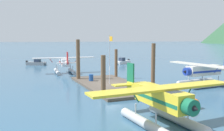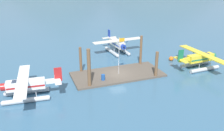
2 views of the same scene
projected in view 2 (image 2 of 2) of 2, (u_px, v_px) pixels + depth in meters
name	position (u px, v px, depth m)	size (l,w,h in m)	color
ground_plane	(118.00, 75.00, 38.83)	(1200.00, 1200.00, 0.00)	#38607F
dock_platform	(118.00, 74.00, 38.78)	(14.38, 6.43, 0.30)	brown
piling_near_left	(89.00, 69.00, 33.76)	(0.51, 0.51, 5.75)	brown
piling_near_right	(156.00, 65.00, 37.21)	(0.47, 0.47, 4.22)	brown
piling_far_left	(81.00, 60.00, 39.01)	(0.43, 0.43, 4.33)	brown
piling_far_right	(141.00, 51.00, 41.96)	(0.42, 0.42, 5.34)	brown
flagpole	(120.00, 51.00, 37.30)	(0.95, 0.10, 5.97)	silver
fuel_drum	(103.00, 77.00, 36.26)	(0.62, 0.62, 0.88)	#1E4C99
mooring_buoy	(171.00, 59.00, 44.89)	(0.83, 0.83, 0.83)	orange
seaplane_cream_bow_right	(117.00, 45.00, 48.99)	(10.47, 7.97, 3.84)	#B7BABF
seaplane_white_port_aft	(26.00, 87.00, 31.31)	(7.97, 10.48, 3.84)	#B7BABF
seaplane_yellow_stbd_aft	(200.00, 60.00, 40.95)	(7.98, 10.45, 3.84)	#B7BABF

